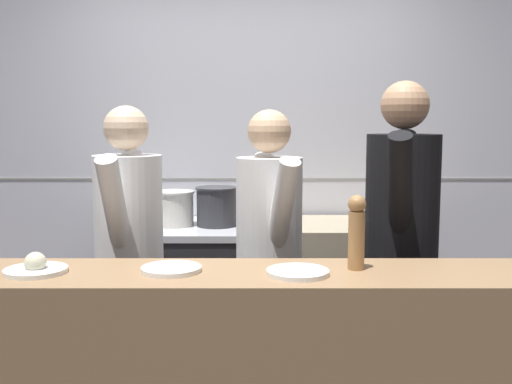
{
  "coord_description": "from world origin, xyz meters",
  "views": [
    {
      "loc": [
        0.05,
        -2.47,
        1.53
      ],
      "look_at": [
        0.03,
        0.78,
        1.15
      ],
      "focal_mm": 42.0,
      "sensor_mm": 36.0,
      "label": 1
    }
  ],
  "objects_px": {
    "plated_dish_appetiser": "(174,269)",
    "chef_head_cook": "(132,254)",
    "stock_pot": "(143,204)",
    "chef_sous": "(272,254)",
    "plated_dish_dessert": "(300,272)",
    "plated_dish_main": "(39,268)",
    "braising_pot": "(219,206)",
    "sauce_pot": "(176,207)",
    "chef_line": "(404,241)",
    "oven_range": "(182,296)",
    "pepper_mill": "(359,231)"
  },
  "relations": [
    {
      "from": "oven_range",
      "to": "chef_head_cook",
      "type": "height_order",
      "value": "chef_head_cook"
    },
    {
      "from": "pepper_mill",
      "to": "chef_head_cook",
      "type": "bearing_deg",
      "value": 149.28
    },
    {
      "from": "oven_range",
      "to": "chef_sous",
      "type": "xyz_separation_m",
      "value": [
        0.54,
        -0.75,
        0.44
      ]
    },
    {
      "from": "plated_dish_appetiser",
      "to": "pepper_mill",
      "type": "distance_m",
      "value": 0.72
    },
    {
      "from": "plated_dish_dessert",
      "to": "stock_pot",
      "type": "bearing_deg",
      "value": 119.73
    },
    {
      "from": "sauce_pot",
      "to": "plated_dish_appetiser",
      "type": "distance_m",
      "value": 1.44
    },
    {
      "from": "sauce_pot",
      "to": "plated_dish_dessert",
      "type": "height_order",
      "value": "sauce_pot"
    },
    {
      "from": "plated_dish_dessert",
      "to": "chef_line",
      "type": "height_order",
      "value": "chef_line"
    },
    {
      "from": "braising_pot",
      "to": "chef_sous",
      "type": "height_order",
      "value": "chef_sous"
    },
    {
      "from": "stock_pot",
      "to": "braising_pot",
      "type": "relative_size",
      "value": 1.0
    },
    {
      "from": "plated_dish_dessert",
      "to": "plated_dish_appetiser",
      "type": "bearing_deg",
      "value": 174.15
    },
    {
      "from": "oven_range",
      "to": "chef_sous",
      "type": "bearing_deg",
      "value": -53.98
    },
    {
      "from": "oven_range",
      "to": "sauce_pot",
      "type": "relative_size",
      "value": 3.47
    },
    {
      "from": "pepper_mill",
      "to": "chef_line",
      "type": "bearing_deg",
      "value": 62.09
    },
    {
      "from": "sauce_pot",
      "to": "plated_dish_main",
      "type": "height_order",
      "value": "sauce_pot"
    },
    {
      "from": "oven_range",
      "to": "braising_pot",
      "type": "xyz_separation_m",
      "value": [
        0.24,
        -0.02,
        0.57
      ]
    },
    {
      "from": "stock_pot",
      "to": "oven_range",
      "type": "bearing_deg",
      "value": -13.16
    },
    {
      "from": "plated_dish_appetiser",
      "to": "chef_line",
      "type": "bearing_deg",
      "value": 31.8
    },
    {
      "from": "braising_pot",
      "to": "pepper_mill",
      "type": "bearing_deg",
      "value": -65.71
    },
    {
      "from": "chef_head_cook",
      "to": "plated_dish_dessert",
      "type": "bearing_deg",
      "value": -36.67
    },
    {
      "from": "plated_dish_main",
      "to": "stock_pot",
      "type": "bearing_deg",
      "value": 86.2
    },
    {
      "from": "plated_dish_appetiser",
      "to": "chef_head_cook",
      "type": "bearing_deg",
      "value": 115.11
    },
    {
      "from": "stock_pot",
      "to": "plated_dish_appetiser",
      "type": "height_order",
      "value": "stock_pot"
    },
    {
      "from": "stock_pot",
      "to": "pepper_mill",
      "type": "distance_m",
      "value": 1.83
    },
    {
      "from": "chef_head_cook",
      "to": "oven_range",
      "type": "bearing_deg",
      "value": 85.13
    },
    {
      "from": "oven_range",
      "to": "stock_pot",
      "type": "height_order",
      "value": "stock_pot"
    },
    {
      "from": "sauce_pot",
      "to": "chef_line",
      "type": "distance_m",
      "value": 1.45
    },
    {
      "from": "stock_pot",
      "to": "braising_pot",
      "type": "bearing_deg",
      "value": -8.81
    },
    {
      "from": "chef_head_cook",
      "to": "chef_sous",
      "type": "xyz_separation_m",
      "value": [
        0.68,
        0.06,
        -0.01
      ]
    },
    {
      "from": "plated_dish_dessert",
      "to": "chef_sous",
      "type": "xyz_separation_m",
      "value": [
        -0.09,
        0.73,
        -0.09
      ]
    },
    {
      "from": "plated_dish_main",
      "to": "chef_head_cook",
      "type": "xyz_separation_m",
      "value": [
        0.21,
        0.65,
        -0.1
      ]
    },
    {
      "from": "braising_pot",
      "to": "chef_line",
      "type": "bearing_deg",
      "value": -39.59
    },
    {
      "from": "chef_sous",
      "to": "chef_line",
      "type": "distance_m",
      "value": 0.64
    },
    {
      "from": "braising_pot",
      "to": "chef_head_cook",
      "type": "distance_m",
      "value": 0.88
    },
    {
      "from": "stock_pot",
      "to": "chef_sous",
      "type": "height_order",
      "value": "chef_sous"
    },
    {
      "from": "plated_dish_main",
      "to": "chef_sous",
      "type": "relative_size",
      "value": 0.15
    },
    {
      "from": "plated_dish_dessert",
      "to": "oven_range",
      "type": "bearing_deg",
      "value": 113.14
    },
    {
      "from": "chef_head_cook",
      "to": "chef_line",
      "type": "xyz_separation_m",
      "value": [
        1.32,
        0.01,
        0.06
      ]
    },
    {
      "from": "plated_dish_appetiser",
      "to": "plated_dish_dessert",
      "type": "height_order",
      "value": "same"
    },
    {
      "from": "sauce_pot",
      "to": "chef_head_cook",
      "type": "bearing_deg",
      "value": -97.53
    },
    {
      "from": "sauce_pot",
      "to": "plated_dish_main",
      "type": "bearing_deg",
      "value": -102.38
    },
    {
      "from": "braising_pot",
      "to": "plated_dish_main",
      "type": "relative_size",
      "value": 1.11
    },
    {
      "from": "plated_dish_dessert",
      "to": "chef_head_cook",
      "type": "relative_size",
      "value": 0.15
    },
    {
      "from": "oven_range",
      "to": "braising_pot",
      "type": "relative_size",
      "value": 3.47
    },
    {
      "from": "plated_dish_appetiser",
      "to": "chef_head_cook",
      "type": "xyz_separation_m",
      "value": [
        -0.29,
        0.62,
        -0.08
      ]
    },
    {
      "from": "braising_pot",
      "to": "chef_sous",
      "type": "relative_size",
      "value": 0.16
    },
    {
      "from": "sauce_pot",
      "to": "chef_line",
      "type": "height_order",
      "value": "chef_line"
    },
    {
      "from": "sauce_pot",
      "to": "stock_pot",
      "type": "bearing_deg",
      "value": 163.22
    },
    {
      "from": "braising_pot",
      "to": "plated_dish_appetiser",
      "type": "xyz_separation_m",
      "value": [
        -0.08,
        -1.42,
        -0.04
      ]
    },
    {
      "from": "plated_dish_appetiser",
      "to": "chef_head_cook",
      "type": "distance_m",
      "value": 0.69
    }
  ]
}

